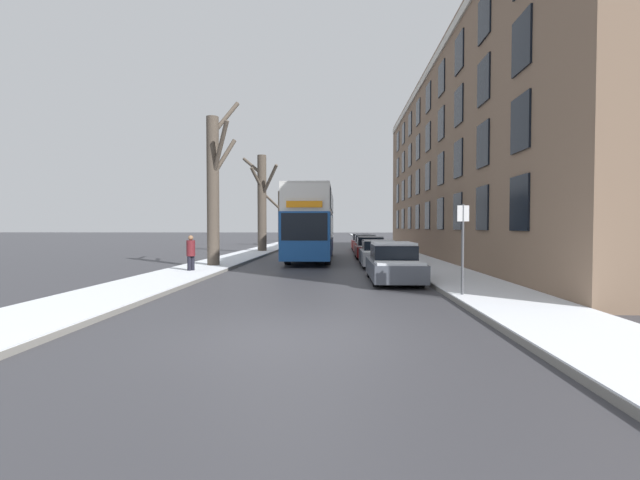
# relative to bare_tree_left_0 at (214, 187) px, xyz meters

# --- Properties ---
(ground_plane) EXTENTS (320.00, 320.00, 0.00)m
(ground_plane) POSITION_rel_bare_tree_left_0_xyz_m (5.18, -13.14, -4.01)
(ground_plane) COLOR #38383D
(sidewalk_left) EXTENTS (2.72, 130.00, 0.16)m
(sidewalk_left) POSITION_rel_bare_tree_left_0_xyz_m (-0.32, 39.86, -3.93)
(sidewalk_left) COLOR slate
(sidewalk_left) RESTS_ON ground
(sidewalk_right) EXTENTS (2.72, 130.00, 0.16)m
(sidewalk_right) POSITION_rel_bare_tree_left_0_xyz_m (10.67, 39.86, -3.93)
(sidewalk_right) COLOR slate
(sidewalk_right) RESTS_ON ground
(terrace_facade_right) EXTENTS (9.10, 36.49, 12.75)m
(terrace_facade_right) POSITION_rel_bare_tree_left_0_xyz_m (16.52, 7.36, 2.37)
(terrace_facade_right) COLOR #7A604C
(terrace_facade_right) RESTS_ON ground
(bare_tree_left_0) EXTENTS (1.47, 2.28, 8.46)m
(bare_tree_left_0) POSITION_rel_bare_tree_left_0_xyz_m (0.00, 0.00, 0.00)
(bare_tree_left_0) COLOR #4C4238
(bare_tree_left_0) RESTS_ON ground
(bare_tree_left_1) EXTENTS (3.47, 3.29, 7.86)m
(bare_tree_left_1) POSITION_rel_bare_tree_left_0_xyz_m (0.03, 12.96, 0.13)
(bare_tree_left_1) COLOR #4C4238
(bare_tree_left_1) RESTS_ON ground
(bare_tree_left_2) EXTENTS (4.38, 4.32, 6.47)m
(bare_tree_left_2) POSITION_rel_bare_tree_left_0_xyz_m (-0.14, 25.93, -0.67)
(bare_tree_left_2) COLOR #4C4238
(bare_tree_left_2) RESTS_ON ground
(bare_tree_left_3) EXTENTS (3.83, 2.36, 7.18)m
(bare_tree_left_3) POSITION_rel_bare_tree_left_0_xyz_m (0.05, 39.27, -0.71)
(bare_tree_left_3) COLOR #4C4238
(bare_tree_left_3) RESTS_ON ground
(double_decker_bus) EXTENTS (2.57, 11.69, 4.32)m
(double_decker_bus) POSITION_rel_bare_tree_left_0_xyz_m (4.49, 5.76, -1.57)
(double_decker_bus) COLOR #194C99
(double_decker_bus) RESTS_ON ground
(parked_car_0) EXTENTS (1.78, 4.55, 1.47)m
(parked_car_0) POSITION_rel_bare_tree_left_0_xyz_m (8.22, -4.93, -3.34)
(parked_car_0) COLOR #474C56
(parked_car_0) RESTS_ON ground
(parked_car_1) EXTENTS (1.80, 4.28, 1.36)m
(parked_car_1) POSITION_rel_bare_tree_left_0_xyz_m (8.22, 1.32, -3.37)
(parked_car_1) COLOR #9EA3AD
(parked_car_1) RESTS_ON ground
(parked_car_2) EXTENTS (1.87, 4.49, 1.43)m
(parked_car_2) POSITION_rel_bare_tree_left_0_xyz_m (8.22, 7.18, -3.35)
(parked_car_2) COLOR maroon
(parked_car_2) RESTS_ON ground
(parked_car_3) EXTENTS (1.75, 4.16, 1.47)m
(parked_car_3) POSITION_rel_bare_tree_left_0_xyz_m (8.22, 12.44, -3.33)
(parked_car_3) COLOR maroon
(parked_car_3) RESTS_ON ground
(parked_car_4) EXTENTS (1.74, 4.12, 1.47)m
(parked_car_4) POSITION_rel_bare_tree_left_0_xyz_m (8.22, 17.88, -3.33)
(parked_car_4) COLOR maroon
(parked_car_4) RESTS_ON ground
(pedestrian_left_sidewalk) EXTENTS (0.37, 0.37, 1.68)m
(pedestrian_left_sidewalk) POSITION_rel_bare_tree_left_0_xyz_m (-0.22, -2.76, -3.09)
(pedestrian_left_sidewalk) COLOR black
(pedestrian_left_sidewalk) RESTS_ON ground
(street_sign_post) EXTENTS (0.32, 0.07, 2.66)m
(street_sign_post) POSITION_rel_bare_tree_left_0_xyz_m (9.61, -9.00, -2.49)
(street_sign_post) COLOR #4C4F54
(street_sign_post) RESTS_ON ground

